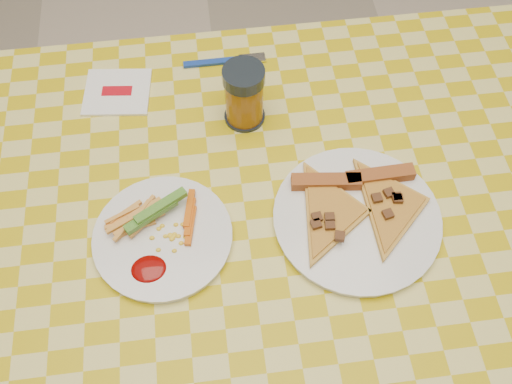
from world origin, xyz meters
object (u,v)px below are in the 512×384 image
at_px(plate_right, 357,219).
at_px(drink_glass, 244,96).
at_px(plate_left, 163,238).
at_px(table, 247,240).

xyz_separation_m(plate_right, drink_glass, (-0.15, 0.24, 0.05)).
height_order(plate_left, drink_glass, drink_glass).
relative_size(plate_left, drink_glass, 1.81).
height_order(plate_right, drink_glass, drink_glass).
xyz_separation_m(table, plate_left, (-0.13, -0.02, 0.08)).
bearing_deg(table, drink_glass, 84.00).
xyz_separation_m(plate_left, plate_right, (0.31, -0.01, 0.00)).
bearing_deg(table, plate_left, -172.40).
bearing_deg(plate_left, drink_glass, 55.71).
relative_size(plate_right, drink_glass, 2.22).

